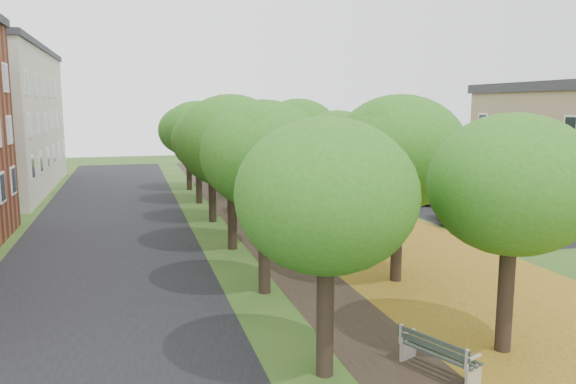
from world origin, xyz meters
TOP-DOWN VIEW (x-y plane):
  - ground at (0.00, 0.00)m, footprint 120.00×120.00m
  - street_asphalt at (-7.50, 15.00)m, footprint 8.00×70.00m
  - footpath at (0.00, 15.00)m, footprint 3.20×70.00m
  - leaf_verge at (5.00, 15.00)m, footprint 7.50×70.00m
  - parking_lot at (13.50, 16.00)m, footprint 9.00×16.00m
  - tree_row_west at (-2.20, 15.00)m, footprint 4.36×34.36m
  - tree_row_east at (2.60, 15.00)m, footprint 4.36×34.36m
  - bench at (0.34, -0.65)m, footprint 1.31×2.05m
  - car_silver at (11.00, 9.66)m, footprint 3.88×2.13m
  - car_red at (11.89, 14.37)m, footprint 4.94×3.36m
  - car_grey at (11.00, 13.76)m, footprint 4.59×2.80m
  - car_white at (11.75, 19.64)m, footprint 5.90×4.12m

SIDE VIEW (x-z plane):
  - ground at x=0.00m, z-range 0.00..0.00m
  - street_asphalt at x=-7.50m, z-range 0.00..0.01m
  - parking_lot at x=13.50m, z-range 0.00..0.01m
  - footpath at x=0.00m, z-range 0.00..0.01m
  - leaf_verge at x=5.00m, z-range 0.00..0.01m
  - bench at x=0.34m, z-range 0.02..0.96m
  - car_grey at x=11.00m, z-range 0.00..1.24m
  - car_silver at x=11.00m, z-range 0.00..1.25m
  - car_white at x=11.75m, z-range 0.00..1.49m
  - car_red at x=11.89m, z-range 0.00..1.54m
  - tree_row_west at x=-2.20m, z-range 1.31..7.68m
  - tree_row_east at x=2.60m, z-range 1.31..7.68m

